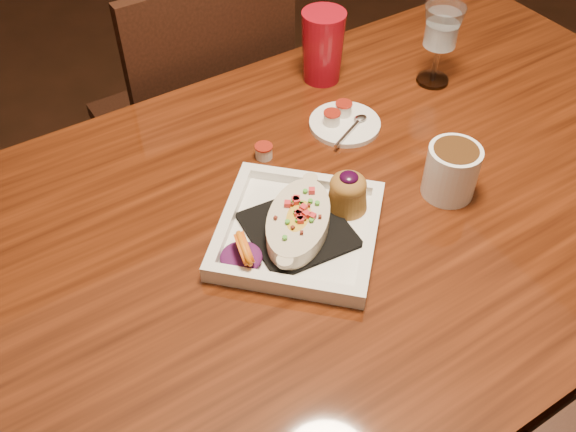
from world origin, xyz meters
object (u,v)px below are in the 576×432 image
chair_far (200,120)px  red_tumbler (323,47)px  coffee_mug (453,168)px  plate (304,223)px  table (351,234)px  saucer (343,122)px  goblet (442,31)px

chair_far → red_tumbler: bearing=116.8°
chair_far → coffee_mug: size_ratio=7.61×
plate → chair_far: bearing=34.4°
table → saucer: bearing=59.9°
coffee_mug → red_tumbler: red_tumbler is taller
plate → goblet: bearing=-20.2°
chair_far → plate: bearing=79.4°
plate → coffee_mug: coffee_mug is taller
goblet → red_tumbler: size_ratio=1.13×
table → red_tumbler: red_tumbler is taller
plate → saucer: size_ratio=2.55×
table → plate: bearing=-168.0°
chair_far → red_tumbler: (0.15, -0.31, 0.32)m
coffee_mug → red_tumbler: bearing=66.2°
coffee_mug → saucer: size_ratio=0.89×
plate → saucer: plate is taller
goblet → red_tumbler: (-0.19, 0.14, -0.04)m
coffee_mug → goblet: goblet is taller
coffee_mug → chair_far: bearing=79.5°
chair_far → coffee_mug: chair_far is taller
chair_far → coffee_mug: (0.14, -0.71, 0.29)m
chair_far → goblet: size_ratio=5.57×
coffee_mug → saucer: 0.25m
plate → goblet: size_ratio=2.09×
plate → goblet: goblet is taller
table → coffee_mug: (0.14, -0.08, 0.15)m
red_tumbler → coffee_mug: bearing=-92.0°
chair_far → saucer: chair_far is taller
table → red_tumbler: 0.40m
goblet → red_tumbler: 0.23m
saucer → red_tumbler: red_tumbler is taller
plate → red_tumbler: (0.28, 0.35, 0.05)m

